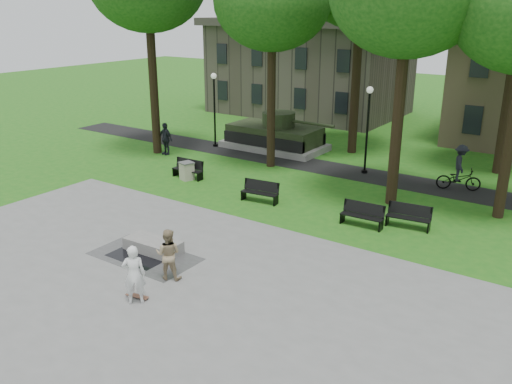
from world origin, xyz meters
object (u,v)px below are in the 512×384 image
concrete_block (153,245)px  skateboarder (134,275)px  cyclist (460,172)px  park_bench_0 (189,168)px  friend_watching (168,254)px  trash_bin (187,171)px

concrete_block → skateboarder: size_ratio=1.14×
skateboarder → cyclist: size_ratio=0.84×
concrete_block → park_bench_0: 9.22m
friend_watching → park_bench_0: bearing=-76.1°
cyclist → trash_bin: 13.86m
concrete_block → skateboarder: bearing=-53.3°
friend_watching → trash_bin: size_ratio=1.85×
friend_watching → trash_bin: (-6.86, 8.65, -0.42)m
cyclist → park_bench_0: (-12.42, -6.12, -0.42)m
park_bench_0 → friend_watching: bearing=-53.2°
friend_watching → park_bench_0: friend_watching is taller
skateboarder → trash_bin: skateboarder is taller
skateboarder → cyclist: cyclist is taller
friend_watching → park_bench_0: size_ratio=0.98×
friend_watching → cyclist: 16.02m
concrete_block → friend_watching: (1.99, -1.25, 0.66)m
skateboarder → park_bench_0: skateboarder is taller
concrete_block → cyclist: 15.70m
skateboarder → park_bench_0: (-7.27, 10.73, -0.46)m
concrete_block → cyclist: cyclist is taller
cyclist → trash_bin: bearing=97.3°
skateboarder → park_bench_0: 12.97m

